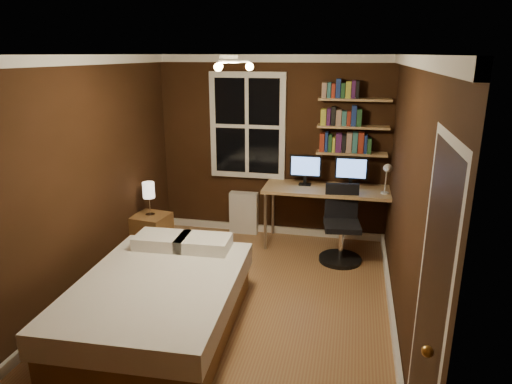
% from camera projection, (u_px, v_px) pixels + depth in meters
% --- Properties ---
extents(floor, '(4.20, 4.20, 0.00)m').
position_uv_depth(floor, '(235.00, 305.00, 4.74)').
color(floor, brown).
rests_on(floor, ground).
extents(wall_back, '(3.20, 0.04, 2.50)m').
position_uv_depth(wall_back, '(273.00, 148.00, 6.34)').
color(wall_back, black).
rests_on(wall_back, ground).
extents(wall_left, '(0.04, 4.20, 2.50)m').
position_uv_depth(wall_left, '(84.00, 181.00, 4.71)').
color(wall_left, black).
rests_on(wall_left, ground).
extents(wall_right, '(0.04, 4.20, 2.50)m').
position_uv_depth(wall_right, '(407.00, 201.00, 4.06)').
color(wall_right, black).
rests_on(wall_right, ground).
extents(ceiling, '(3.20, 4.20, 0.02)m').
position_uv_depth(ceiling, '(232.00, 55.00, 4.02)').
color(ceiling, white).
rests_on(ceiling, wall_back).
extents(window, '(1.06, 0.06, 1.46)m').
position_uv_depth(window, '(247.00, 126.00, 6.30)').
color(window, white).
rests_on(window, wall_back).
extents(door, '(0.03, 0.82, 2.05)m').
position_uv_depth(door, '(428.00, 318.00, 2.67)').
color(door, black).
rests_on(door, ground).
extents(door_knob, '(0.06, 0.06, 0.06)m').
position_uv_depth(door_knob, '(427.00, 351.00, 2.41)').
color(door_knob, '#C68B37').
rests_on(door_knob, door).
extents(ceiling_fixture, '(0.44, 0.44, 0.18)m').
position_uv_depth(ceiling_fixture, '(229.00, 67.00, 3.95)').
color(ceiling_fixture, beige).
rests_on(ceiling_fixture, ceiling).
extents(bookshelf_lower, '(0.92, 0.22, 0.03)m').
position_uv_depth(bookshelf_lower, '(352.00, 153.00, 6.01)').
color(bookshelf_lower, '#A17F4E').
rests_on(bookshelf_lower, wall_back).
extents(books_row_lower, '(0.66, 0.16, 0.23)m').
position_uv_depth(books_row_lower, '(352.00, 144.00, 5.97)').
color(books_row_lower, maroon).
rests_on(books_row_lower, bookshelf_lower).
extents(bookshelf_middle, '(0.92, 0.22, 0.03)m').
position_uv_depth(bookshelf_middle, '(353.00, 127.00, 5.91)').
color(bookshelf_middle, '#A17F4E').
rests_on(bookshelf_middle, wall_back).
extents(books_row_middle, '(0.48, 0.16, 0.23)m').
position_uv_depth(books_row_middle, '(354.00, 117.00, 5.87)').
color(books_row_middle, navy).
rests_on(books_row_middle, bookshelf_middle).
extents(bookshelf_upper, '(0.92, 0.22, 0.03)m').
position_uv_depth(bookshelf_upper, '(355.00, 99.00, 5.81)').
color(bookshelf_upper, '#A17F4E').
rests_on(bookshelf_upper, wall_back).
extents(books_row_upper, '(0.48, 0.16, 0.23)m').
position_uv_depth(books_row_upper, '(356.00, 89.00, 5.77)').
color(books_row_upper, '#214E28').
rests_on(books_row_upper, bookshelf_upper).
extents(bed, '(1.49, 2.02, 0.67)m').
position_uv_depth(bed, '(160.00, 303.00, 4.25)').
color(bed, brown).
rests_on(bed, ground).
extents(nightstand, '(0.48, 0.48, 0.53)m').
position_uv_depth(nightstand, '(152.00, 234.00, 5.90)').
color(nightstand, brown).
rests_on(nightstand, ground).
extents(bedside_lamp, '(0.15, 0.15, 0.44)m').
position_uv_depth(bedside_lamp, '(149.00, 199.00, 5.76)').
color(bedside_lamp, white).
rests_on(bedside_lamp, nightstand).
extents(radiator, '(0.40, 0.14, 0.61)m').
position_uv_depth(radiator, '(244.00, 213.00, 6.60)').
color(radiator, silver).
rests_on(radiator, ground).
extents(desk, '(1.72, 0.65, 0.82)m').
position_uv_depth(desk, '(329.00, 192.00, 6.00)').
color(desk, '#A17F4E').
rests_on(desk, ground).
extents(monitor_left, '(0.42, 0.12, 0.41)m').
position_uv_depth(monitor_left, '(305.00, 170.00, 6.07)').
color(monitor_left, black).
rests_on(monitor_left, desk).
extents(monitor_right, '(0.42, 0.12, 0.41)m').
position_uv_depth(monitor_right, '(351.00, 172.00, 5.95)').
color(monitor_right, black).
rests_on(monitor_right, desk).
extents(desk_lamp, '(0.14, 0.32, 0.44)m').
position_uv_depth(desk_lamp, '(386.00, 178.00, 5.60)').
color(desk_lamp, silver).
rests_on(desk_lamp, desk).
extents(office_chair, '(0.53, 0.53, 0.96)m').
position_uv_depth(office_chair, '(341.00, 233.00, 5.70)').
color(office_chair, black).
rests_on(office_chair, ground).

